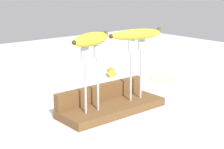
{
  "coord_description": "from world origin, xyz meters",
  "views": [
    {
      "loc": [
        -0.71,
        -0.85,
        0.42
      ],
      "look_at": [
        0.0,
        0.0,
        0.13
      ],
      "focal_mm": 57.32,
      "sensor_mm": 36.0,
      "label": 1
    }
  ],
  "objects_px": {
    "banana_raised_right": "(137,34)",
    "wire_coil": "(161,78)",
    "fork_stand_left": "(92,74)",
    "banana_raised_left": "(91,39)",
    "banana_chunk_far": "(112,72)",
    "banana_chunk_near": "(83,96)",
    "fork_stand_right": "(136,65)"
  },
  "relations": [
    {
      "from": "banana_chunk_near",
      "to": "wire_coil",
      "type": "height_order",
      "value": "banana_chunk_near"
    },
    {
      "from": "banana_raised_right",
      "to": "banana_chunk_near",
      "type": "relative_size",
      "value": 3.45
    },
    {
      "from": "fork_stand_left",
      "to": "banana_raised_right",
      "type": "xyz_separation_m",
      "value": [
        0.18,
        0.0,
        0.1
      ]
    },
    {
      "from": "fork_stand_left",
      "to": "fork_stand_right",
      "type": "xyz_separation_m",
      "value": [
        0.18,
        -0.0,
        0.0
      ]
    },
    {
      "from": "fork_stand_left",
      "to": "banana_chunk_near",
      "type": "xyz_separation_m",
      "value": [
        0.08,
        0.16,
        -0.13
      ]
    },
    {
      "from": "fork_stand_left",
      "to": "banana_raised_left",
      "type": "height_order",
      "value": "banana_raised_left"
    },
    {
      "from": "banana_raised_left",
      "to": "banana_chunk_far",
      "type": "bearing_deg",
      "value": 43.58
    },
    {
      "from": "banana_raised_right",
      "to": "wire_coil",
      "type": "xyz_separation_m",
      "value": [
        0.34,
        0.19,
        -0.25
      ]
    },
    {
      "from": "banana_raised_right",
      "to": "wire_coil",
      "type": "bearing_deg",
      "value": 29.58
    },
    {
      "from": "banana_chunk_far",
      "to": "banana_raised_left",
      "type": "bearing_deg",
      "value": -136.42
    },
    {
      "from": "banana_chunk_near",
      "to": "banana_chunk_far",
      "type": "xyz_separation_m",
      "value": [
        0.3,
        0.2,
        -0.0
      ]
    },
    {
      "from": "wire_coil",
      "to": "banana_raised_right",
      "type": "bearing_deg",
      "value": -150.42
    },
    {
      "from": "fork_stand_left",
      "to": "banana_raised_right",
      "type": "height_order",
      "value": "banana_raised_right"
    },
    {
      "from": "banana_raised_left",
      "to": "wire_coil",
      "type": "relative_size",
      "value": 1.59
    },
    {
      "from": "fork_stand_left",
      "to": "wire_coil",
      "type": "height_order",
      "value": "fork_stand_left"
    },
    {
      "from": "banana_chunk_far",
      "to": "fork_stand_left",
      "type": "bearing_deg",
      "value": -136.42
    },
    {
      "from": "banana_raised_right",
      "to": "banana_chunk_near",
      "type": "height_order",
      "value": "banana_raised_right"
    },
    {
      "from": "banana_raised_left",
      "to": "banana_chunk_near",
      "type": "relative_size",
      "value": 2.81
    },
    {
      "from": "banana_chunk_far",
      "to": "wire_coil",
      "type": "bearing_deg",
      "value": -50.38
    },
    {
      "from": "banana_raised_left",
      "to": "wire_coil",
      "type": "height_order",
      "value": "banana_raised_left"
    },
    {
      "from": "banana_raised_left",
      "to": "banana_raised_right",
      "type": "distance_m",
      "value": 0.19
    },
    {
      "from": "fork_stand_left",
      "to": "wire_coil",
      "type": "relative_size",
      "value": 2.07
    },
    {
      "from": "fork_stand_right",
      "to": "wire_coil",
      "type": "relative_size",
      "value": 2.08
    },
    {
      "from": "banana_raised_right",
      "to": "banana_chunk_near",
      "type": "distance_m",
      "value": 0.3
    },
    {
      "from": "fork_stand_right",
      "to": "wire_coil",
      "type": "xyz_separation_m",
      "value": [
        0.34,
        0.19,
        -0.15
      ]
    },
    {
      "from": "banana_raised_right",
      "to": "banana_chunk_far",
      "type": "relative_size",
      "value": 3.32
    },
    {
      "from": "wire_coil",
      "to": "fork_stand_right",
      "type": "bearing_deg",
      "value": -150.41
    },
    {
      "from": "wire_coil",
      "to": "banana_chunk_far",
      "type": "bearing_deg",
      "value": 129.62
    },
    {
      "from": "fork_stand_left",
      "to": "fork_stand_right",
      "type": "distance_m",
      "value": 0.18
    },
    {
      "from": "banana_raised_left",
      "to": "wire_coil",
      "type": "distance_m",
      "value": 0.61
    },
    {
      "from": "fork_stand_left",
      "to": "banana_raised_right",
      "type": "distance_m",
      "value": 0.21
    },
    {
      "from": "banana_chunk_near",
      "to": "wire_coil",
      "type": "bearing_deg",
      "value": 4.2
    }
  ]
}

